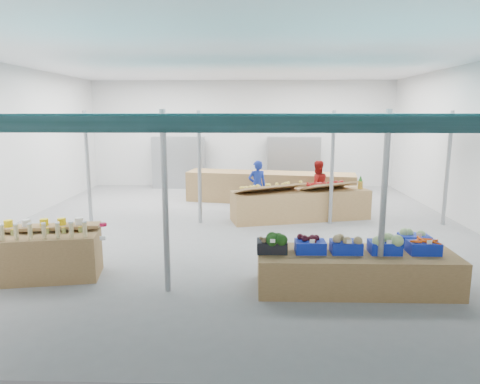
% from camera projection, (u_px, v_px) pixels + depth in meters
% --- Properties ---
extents(floor, '(13.00, 13.00, 0.00)m').
position_uv_depth(floor, '(236.00, 228.00, 11.09)').
color(floor, slate).
rests_on(floor, ground).
extents(hall, '(13.00, 13.00, 13.00)m').
position_uv_depth(hall, '(238.00, 123.00, 12.02)').
color(hall, silver).
rests_on(hall, ground).
extents(pole_grid, '(10.00, 4.60, 3.00)m').
position_uv_depth(pole_grid, '(269.00, 167.00, 9.02)').
color(pole_grid, gray).
rests_on(pole_grid, floor).
extents(awnings, '(9.50, 7.08, 0.30)m').
position_uv_depth(awnings, '(269.00, 121.00, 8.84)').
color(awnings, '#0A292C').
rests_on(awnings, pole_grid).
extents(back_shelving_left, '(2.00, 0.50, 2.00)m').
position_uv_depth(back_shelving_left, '(179.00, 163.00, 16.87)').
color(back_shelving_left, '#B23F33').
rests_on(back_shelving_left, floor).
extents(back_shelving_right, '(2.00, 0.50, 2.00)m').
position_uv_depth(back_shelving_right, '(293.00, 163.00, 16.74)').
color(back_shelving_right, '#B23F33').
rests_on(back_shelving_right, floor).
extents(bottle_shelf, '(1.95, 1.39, 1.09)m').
position_uv_depth(bottle_shelf, '(46.00, 254.00, 7.68)').
color(bottle_shelf, brown).
rests_on(bottle_shelf, floor).
extents(veg_counter, '(3.29, 1.10, 0.64)m').
position_uv_depth(veg_counter, '(356.00, 271.00, 7.20)').
color(veg_counter, brown).
rests_on(veg_counter, floor).
extents(fruit_counter, '(3.94, 1.82, 0.82)m').
position_uv_depth(fruit_counter, '(301.00, 205.00, 11.89)').
color(fruit_counter, brown).
rests_on(fruit_counter, floor).
extents(far_counter, '(5.64, 2.06, 1.00)m').
position_uv_depth(far_counter, '(270.00, 187.00, 14.24)').
color(far_counter, brown).
rests_on(far_counter, floor).
extents(crate_stack, '(0.51, 0.36, 0.60)m').
position_uv_depth(crate_stack, '(398.00, 258.00, 7.91)').
color(crate_stack, '#0F25A9').
rests_on(crate_stack, floor).
extents(vendor_left, '(0.63, 0.49, 1.53)m').
position_uv_depth(vendor_left, '(257.00, 186.00, 12.94)').
color(vendor_left, navy).
rests_on(vendor_left, floor).
extents(vendor_right, '(0.87, 0.75, 1.53)m').
position_uv_depth(vendor_right, '(317.00, 186.00, 12.89)').
color(vendor_right, maroon).
rests_on(vendor_right, floor).
extents(crate_broccoli, '(0.50, 0.40, 0.35)m').
position_uv_depth(crate_broccoli, '(272.00, 243.00, 7.15)').
color(crate_broccoli, black).
rests_on(crate_broccoli, veg_counter).
extents(crate_beets, '(0.50, 0.40, 0.29)m').
position_uv_depth(crate_beets, '(310.00, 245.00, 7.13)').
color(crate_beets, '#0F25A9').
rests_on(crate_beets, veg_counter).
extents(crate_celeriac, '(0.50, 0.40, 0.31)m').
position_uv_depth(crate_celeriac, '(346.00, 244.00, 7.12)').
color(crate_celeriac, '#0F25A9').
rests_on(crate_celeriac, veg_counter).
extents(crate_cabbage, '(0.50, 0.40, 0.35)m').
position_uv_depth(crate_cabbage, '(385.00, 244.00, 7.10)').
color(crate_cabbage, '#0F25A9').
rests_on(crate_cabbage, veg_counter).
extents(crate_carrots, '(0.50, 0.40, 0.29)m').
position_uv_depth(crate_carrots, '(423.00, 247.00, 7.09)').
color(crate_carrots, '#0F25A9').
rests_on(crate_carrots, veg_counter).
extents(sparrow, '(0.12, 0.09, 0.11)m').
position_uv_depth(sparrow, '(263.00, 240.00, 7.02)').
color(sparrow, brown).
rests_on(sparrow, crate_broccoli).
extents(pole_ribbon, '(0.12, 0.12, 0.28)m').
position_uv_depth(pole_ribbon, '(103.00, 226.00, 7.14)').
color(pole_ribbon, red).
rests_on(pole_ribbon, pole_grid).
extents(apple_heap_yellow, '(2.01, 1.52, 0.27)m').
position_uv_depth(apple_heap_yellow, '(270.00, 186.00, 11.50)').
color(apple_heap_yellow, '#997247').
rests_on(apple_heap_yellow, fruit_counter).
extents(apple_heap_red, '(1.65, 1.33, 0.27)m').
position_uv_depth(apple_heap_red, '(329.00, 184.00, 11.86)').
color(apple_heap_red, '#997247').
rests_on(apple_heap_red, fruit_counter).
extents(pineapple, '(0.14, 0.14, 0.39)m').
position_uv_depth(pineapple, '(360.00, 182.00, 12.06)').
color(pineapple, '#8C6019').
rests_on(pineapple, fruit_counter).
extents(crate_extra, '(0.50, 0.40, 0.32)m').
position_uv_depth(crate_extra, '(414.00, 238.00, 7.48)').
color(crate_extra, '#0F25A9').
rests_on(crate_extra, veg_counter).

